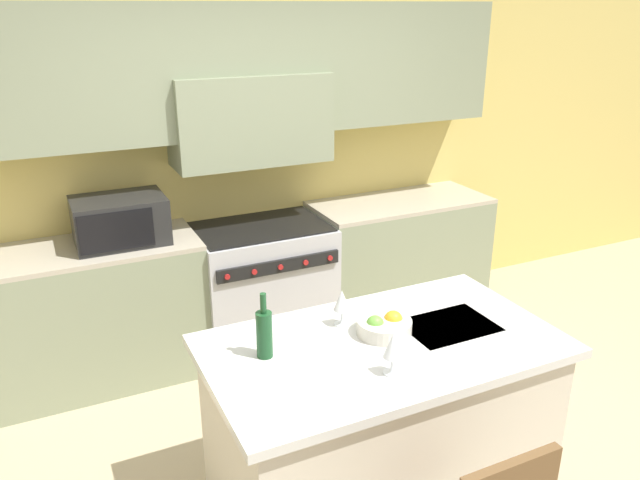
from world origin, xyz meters
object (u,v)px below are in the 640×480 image
object	(u,v)px
wine_glass_far	(342,301)
range_stove	(263,286)
wine_glass_near	(393,347)
microwave	(120,220)
wine_bottle	(264,333)
fruit_bowl	(384,326)

from	to	relation	value
wine_glass_far	range_stove	bearing A→B (deg)	84.44
wine_glass_near	wine_glass_far	distance (m)	0.47
microwave	wine_bottle	world-z (taller)	microwave
range_stove	wine_glass_far	xyz separation A→B (m)	(-0.15, -1.52, 0.58)
range_stove	microwave	bearing A→B (deg)	178.86
microwave	wine_glass_near	world-z (taller)	microwave
microwave	fruit_bowl	size ratio (longest dim) A/B	2.17
wine_bottle	wine_glass_far	world-z (taller)	wine_bottle
wine_bottle	wine_glass_near	distance (m)	0.56
range_stove	fruit_bowl	xyz separation A→B (m)	(-0.01, -1.69, 0.50)
microwave	fruit_bowl	world-z (taller)	microwave
range_stove	fruit_bowl	distance (m)	1.76
microwave	wine_glass_near	xyz separation A→B (m)	(0.78, -2.01, -0.05)
wine_glass_near	fruit_bowl	world-z (taller)	wine_glass_near
range_stove	microwave	distance (m)	1.13
microwave	range_stove	bearing A→B (deg)	-1.14
fruit_bowl	microwave	bearing A→B (deg)	118.71
wine_bottle	microwave	bearing A→B (deg)	102.01
wine_glass_near	wine_glass_far	xyz separation A→B (m)	(0.01, 0.47, 0.00)
wine_glass_far	fruit_bowl	bearing A→B (deg)	-48.91
wine_bottle	wine_glass_far	size ratio (longest dim) A/B	1.66
wine_bottle	wine_glass_near	world-z (taller)	wine_bottle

